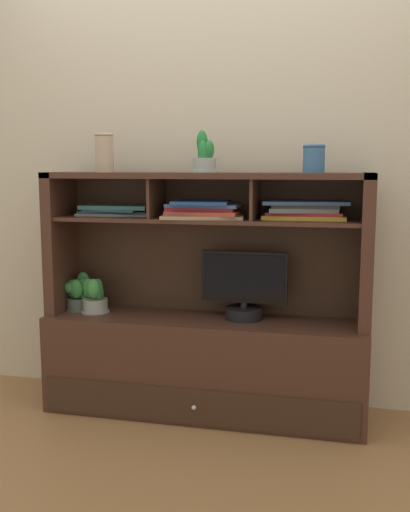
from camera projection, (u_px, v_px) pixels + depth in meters
The scene contains 12 objects.
floor_plane at pixel (205, 412), 3.23m from camera, with size 6.00×6.00×0.02m, color #966B41.
back_wall at pixel (216, 147), 3.27m from camera, with size 6.00×0.02×2.80m, color beige.
media_console at pixel (205, 341), 3.18m from camera, with size 1.67×0.47×1.27m.
tv_monitor at pixel (244, 290), 3.11m from camera, with size 0.44×0.20×0.35m.
potted_orchid at pixel (95, 298), 3.26m from camera, with size 0.16×0.16×0.19m.
potted_fern at pixel (78, 293), 3.31m from camera, with size 0.14×0.14×0.21m.
magazine_stack_left at pixel (203, 210), 3.04m from camera, with size 0.43×0.26×0.09m.
magazine_stack_centre at pixel (116, 210), 3.24m from camera, with size 0.41×0.23×0.06m.
magazine_stack_right at pixel (304, 210), 2.99m from camera, with size 0.44×0.28×0.09m.
potted_succulent at pixel (205, 157), 3.03m from camera, with size 0.13×0.13×0.21m.
ceramic_vase at pixel (314, 159), 2.89m from camera, with size 0.11×0.11×0.13m.
accent_vase at pixel (104, 153), 3.15m from camera, with size 0.10×0.10×0.20m.
Camera 1 is at (0.71, -2.99, 1.30)m, focal length 42.29 mm.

